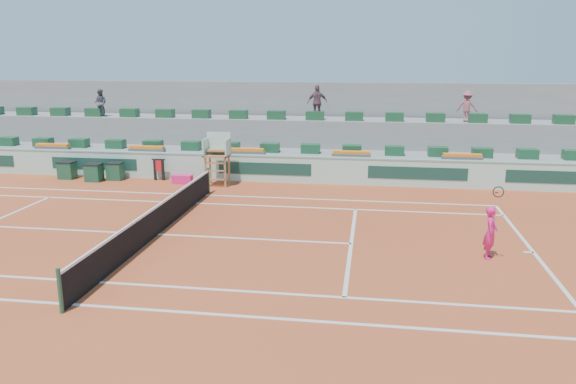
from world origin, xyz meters
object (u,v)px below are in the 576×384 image
object	(u,v)px
player_bag	(182,179)
drink_cooler_a	(115,171)
umpire_chair	(218,152)
tennis_player	(491,232)

from	to	relation	value
player_bag	drink_cooler_a	size ratio (longest dim) A/B	1.10
umpire_chair	drink_cooler_a	size ratio (longest dim) A/B	2.86
player_bag	drink_cooler_a	xyz separation A→B (m)	(-3.44, 0.33, 0.22)
drink_cooler_a	player_bag	bearing A→B (deg)	-5.48
player_bag	tennis_player	size ratio (longest dim) A/B	0.41
tennis_player	drink_cooler_a	bearing A→B (deg)	151.44
umpire_chair	player_bag	bearing A→B (deg)	-179.82
drink_cooler_a	tennis_player	bearing A→B (deg)	-28.56
player_bag	drink_cooler_a	distance (m)	3.47
player_bag	tennis_player	xyz separation A→B (m)	(12.16, -8.17, 0.59)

